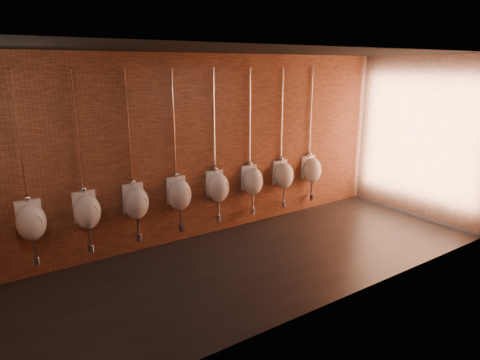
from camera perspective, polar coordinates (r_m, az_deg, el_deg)
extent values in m
plane|color=black|center=(6.76, 1.09, -11.28)|extent=(8.50, 8.50, 0.00)
cube|color=black|center=(6.07, 1.25, 16.94)|extent=(8.50, 3.00, 0.04)
cube|color=#9F5A39|center=(7.46, -5.59, 4.17)|extent=(8.50, 0.04, 3.20)
cube|color=#9F5A39|center=(5.12, 11.02, -1.10)|extent=(8.50, 0.04, 3.20)
cube|color=#9F5A39|center=(9.32, 22.98, 5.22)|extent=(0.04, 3.00, 3.20)
ellipsoid|color=white|center=(6.66, -26.07, -5.10)|extent=(0.42, 0.37, 0.53)
cube|color=white|center=(6.77, -26.30, -4.34)|extent=(0.34, 0.06, 0.48)
cylinder|color=#A2A2A2|center=(6.52, -25.91, -5.18)|extent=(0.23, 0.03, 0.23)
cylinder|color=silver|center=(6.50, -27.41, 4.94)|extent=(0.03, 0.03, 1.80)
sphere|color=silver|center=(6.66, -26.53, -2.16)|extent=(0.10, 0.10, 0.10)
cylinder|color=silver|center=(6.43, -28.39, 12.86)|extent=(0.06, 0.06, 0.01)
cylinder|color=silver|center=(6.78, -25.71, -7.99)|extent=(0.04, 0.04, 0.32)
cylinder|color=silver|center=(6.86, -25.51, -9.68)|extent=(0.10, 0.10, 0.13)
cylinder|color=silver|center=(6.94, -25.63, -9.41)|extent=(0.04, 0.18, 0.04)
ellipsoid|color=white|center=(6.79, -19.69, -4.04)|extent=(0.42, 0.37, 0.53)
cube|color=white|center=(6.90, -20.03, -3.31)|extent=(0.34, 0.06, 0.48)
cylinder|color=#A2A2A2|center=(6.66, -19.41, -4.10)|extent=(0.23, 0.03, 0.23)
cylinder|color=silver|center=(6.63, -20.84, 5.82)|extent=(0.03, 0.03, 1.80)
sphere|color=silver|center=(6.79, -20.17, -1.17)|extent=(0.10, 0.10, 0.10)
cylinder|color=silver|center=(6.56, -21.59, 13.60)|extent=(0.06, 0.06, 0.01)
cylinder|color=silver|center=(6.91, -19.42, -6.90)|extent=(0.04, 0.04, 0.32)
cylinder|color=silver|center=(6.99, -19.27, -8.56)|extent=(0.10, 0.10, 0.13)
cylinder|color=silver|center=(7.07, -19.46, -8.31)|extent=(0.04, 0.18, 0.04)
ellipsoid|color=white|center=(7.00, -13.65, -2.99)|extent=(0.42, 0.37, 0.53)
cube|color=white|center=(7.11, -14.07, -2.30)|extent=(0.34, 0.06, 0.48)
cylinder|color=#A2A2A2|center=(6.88, -13.26, -3.03)|extent=(0.23, 0.03, 0.23)
cylinder|color=silver|center=(6.85, -14.60, 6.58)|extent=(0.03, 0.03, 1.80)
sphere|color=silver|center=(7.01, -14.12, -0.21)|extent=(0.10, 0.10, 0.10)
cylinder|color=silver|center=(6.79, -15.11, 14.13)|extent=(0.06, 0.06, 0.01)
cylinder|color=silver|center=(7.12, -13.47, -5.78)|extent=(0.04, 0.04, 0.32)
cylinder|color=silver|center=(7.20, -13.36, -7.40)|extent=(0.10, 0.10, 0.13)
cylinder|color=silver|center=(7.28, -13.62, -7.17)|extent=(0.04, 0.18, 0.04)
ellipsoid|color=white|center=(7.29, -8.03, -1.99)|extent=(0.42, 0.37, 0.53)
cube|color=white|center=(7.40, -8.52, -1.34)|extent=(0.34, 0.06, 0.48)
cylinder|color=#A2A2A2|center=(7.17, -7.56, -2.00)|extent=(0.23, 0.03, 0.23)
cylinder|color=silver|center=(7.15, -8.79, 7.22)|extent=(0.03, 0.03, 1.80)
sphere|color=silver|center=(7.30, -8.50, 0.69)|extent=(0.10, 0.10, 0.10)
cylinder|color=silver|center=(7.08, -9.09, 14.46)|extent=(0.06, 0.06, 0.01)
cylinder|color=silver|center=(7.41, -7.93, -4.68)|extent=(0.04, 0.04, 0.32)
cylinder|color=silver|center=(7.48, -7.87, -6.25)|extent=(0.10, 0.10, 0.13)
cylinder|color=silver|center=(7.56, -8.17, -6.05)|extent=(0.04, 0.18, 0.04)
ellipsoid|color=white|center=(7.65, -2.90, -1.05)|extent=(0.42, 0.37, 0.53)
cube|color=white|center=(7.75, -3.43, -0.44)|extent=(0.34, 0.06, 0.48)
cylinder|color=#A2A2A2|center=(7.53, -2.37, -1.05)|extent=(0.23, 0.03, 0.23)
cylinder|color=silver|center=(7.51, -3.48, 7.74)|extent=(0.03, 0.03, 1.80)
sphere|color=silver|center=(7.65, -3.35, 1.50)|extent=(0.10, 0.10, 0.10)
cylinder|color=silver|center=(7.45, -3.60, 14.63)|extent=(0.06, 0.06, 0.01)
cylinder|color=silver|center=(7.76, -2.86, -3.63)|extent=(0.04, 0.04, 0.32)
cylinder|color=silver|center=(7.83, -2.84, -5.14)|extent=(0.10, 0.10, 0.13)
cylinder|color=silver|center=(7.90, -3.18, -4.96)|extent=(0.04, 0.18, 0.04)
ellipsoid|color=white|center=(8.06, 1.74, -0.19)|extent=(0.42, 0.37, 0.53)
cube|color=white|center=(8.16, 1.18, 0.37)|extent=(0.34, 0.06, 0.48)
cylinder|color=#A2A2A2|center=(7.95, 2.31, -0.18)|extent=(0.23, 0.03, 0.23)
cylinder|color=silver|center=(7.93, 1.31, 8.15)|extent=(0.03, 0.03, 1.80)
sphere|color=silver|center=(8.07, 1.31, 2.23)|extent=(0.10, 0.10, 0.10)
cylinder|color=silver|center=(7.87, 1.35, 14.68)|extent=(0.06, 0.06, 0.01)
cylinder|color=silver|center=(8.17, 1.72, -2.65)|extent=(0.04, 0.04, 0.32)
cylinder|color=silver|center=(8.24, 1.71, -4.10)|extent=(0.10, 0.10, 0.13)
cylinder|color=silver|center=(8.30, 1.35, -3.94)|extent=(0.04, 0.18, 0.04)
ellipsoid|color=white|center=(8.53, 5.90, 0.58)|extent=(0.42, 0.37, 0.53)
cube|color=white|center=(8.61, 5.33, 1.11)|extent=(0.34, 0.06, 0.48)
cylinder|color=#A2A2A2|center=(8.42, 6.49, 0.60)|extent=(0.23, 0.03, 0.23)
cylinder|color=silver|center=(8.40, 5.60, 8.47)|extent=(0.03, 0.03, 1.80)
sphere|color=silver|center=(8.53, 5.50, 2.86)|extent=(0.10, 0.10, 0.10)
cylinder|color=silver|center=(8.35, 5.76, 14.63)|extent=(0.06, 0.06, 0.01)
cylinder|color=silver|center=(8.62, 5.83, -1.76)|extent=(0.04, 0.04, 0.32)
cylinder|color=silver|center=(8.69, 5.80, -3.14)|extent=(0.10, 0.10, 0.13)
cylinder|color=silver|center=(8.75, 5.43, -2.99)|extent=(0.04, 0.18, 0.04)
ellipsoid|color=white|center=(9.03, 9.61, 1.26)|extent=(0.42, 0.37, 0.53)
cube|color=white|center=(9.11, 9.04, 1.76)|extent=(0.34, 0.06, 0.48)
cylinder|color=#A2A2A2|center=(8.93, 10.21, 1.29)|extent=(0.23, 0.03, 0.23)
cylinder|color=silver|center=(8.91, 9.42, 8.72)|extent=(0.03, 0.03, 1.80)
sphere|color=silver|center=(9.03, 9.24, 3.42)|extent=(0.10, 0.10, 0.10)
cylinder|color=silver|center=(8.86, 9.68, 14.51)|extent=(0.06, 0.06, 0.01)
cylinder|color=silver|center=(9.12, 9.52, -0.95)|extent=(0.04, 0.04, 0.32)
cylinder|color=silver|center=(9.18, 9.46, -2.26)|extent=(0.10, 0.10, 0.13)
cylinder|color=silver|center=(9.24, 9.08, -2.13)|extent=(0.04, 0.18, 0.04)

